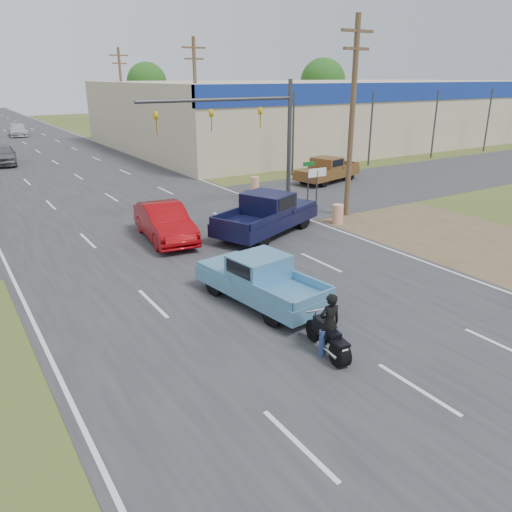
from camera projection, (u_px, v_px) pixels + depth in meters
ground at (417, 389)px, 12.07m from camera, size 200.00×200.00×0.00m
main_road at (55, 162)px, 43.75m from camera, size 15.00×180.00×0.02m
cross_road at (146, 219)px, 26.33m from camera, size 120.00×10.00×0.02m
dirt_verge at (408, 224)px, 25.57m from camera, size 8.00×18.00×0.01m
big_box_store at (335, 110)px, 58.79m from camera, size 50.00×28.10×6.60m
utility_pole_1 at (352, 114)px, 25.38m from camera, size 2.00×0.28×10.00m
utility_pole_2 at (196, 100)px, 39.63m from camera, size 2.00×0.28×10.00m
utility_pole_3 at (122, 94)px, 53.89m from camera, size 2.00×0.28×10.00m
tree_3 at (323, 81)px, 93.29m from camera, size 8.40×8.40×10.40m
tree_5 at (147, 83)px, 100.53m from camera, size 7.98×7.98×9.88m
barrel_0 at (338, 214)px, 25.46m from camera, size 0.56×0.56×1.00m
barrel_1 at (255, 185)px, 32.40m from camera, size 0.56×0.56×1.00m
lane_sign at (317, 180)px, 26.67m from camera, size 1.20×0.08×2.52m
street_name_sign at (308, 180)px, 28.26m from camera, size 0.80×0.08×2.61m
signal_mast at (250, 122)px, 26.85m from camera, size 9.12×0.40×7.00m
red_convertible at (165, 223)px, 22.80m from camera, size 2.33×5.21×1.66m
motorcycle at (329, 340)px, 13.36m from camera, size 0.72×2.07×1.05m
rider at (329, 327)px, 13.27m from camera, size 0.68×0.50×1.72m
blue_pickup at (259, 278)px, 16.50m from camera, size 2.56×5.17×1.64m
navy_pickup at (268, 213)px, 23.71m from camera, size 6.38×4.41×1.97m
brown_pickup at (326, 170)px, 35.26m from camera, size 5.63×3.27×1.76m
distant_car_grey at (3, 155)px, 42.21m from camera, size 2.65×5.27×1.72m
distant_car_silver at (18, 130)px, 62.51m from camera, size 2.46×5.20×1.46m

